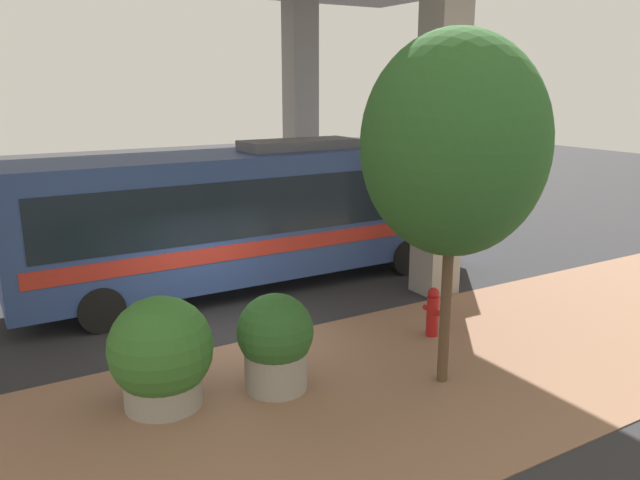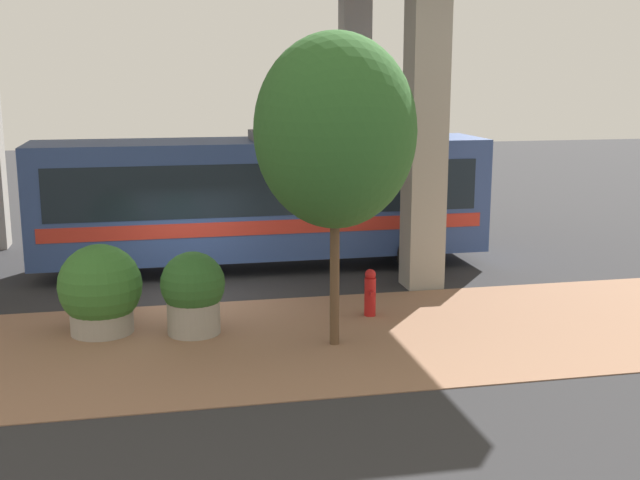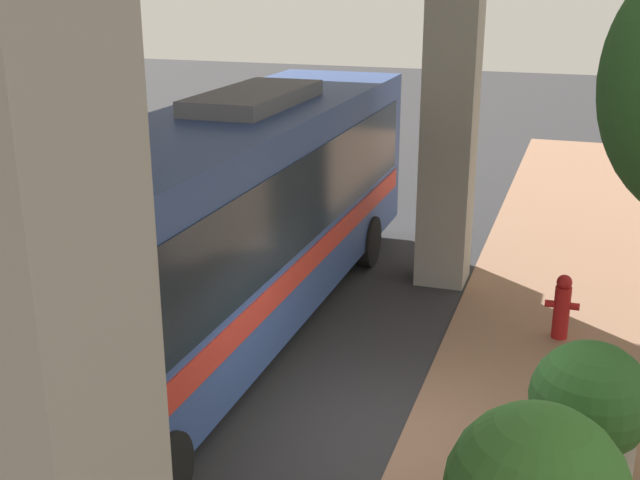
% 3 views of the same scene
% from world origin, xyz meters
% --- Properties ---
extents(ground_plane, '(80.00, 80.00, 0.00)m').
position_xyz_m(ground_plane, '(0.00, 0.00, 0.00)').
color(ground_plane, '#2D2D30').
rests_on(ground_plane, ground).
extents(bus, '(2.60, 12.09, 3.75)m').
position_xyz_m(bus, '(3.19, -2.07, 2.03)').
color(bus, '#334C8C').
rests_on(bus, ground).
extents(fire_hydrant, '(0.52, 0.25, 1.07)m').
position_xyz_m(fire_hydrant, '(-1.72, -3.74, 0.54)').
color(fire_hydrant, '#B21919').
rests_on(fire_hydrant, ground).
extents(planter_front, '(1.32, 1.32, 1.72)m').
position_xyz_m(planter_front, '(-2.14, 0.11, 0.87)').
color(planter_front, '#9E998E').
rests_on(planter_front, ground).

